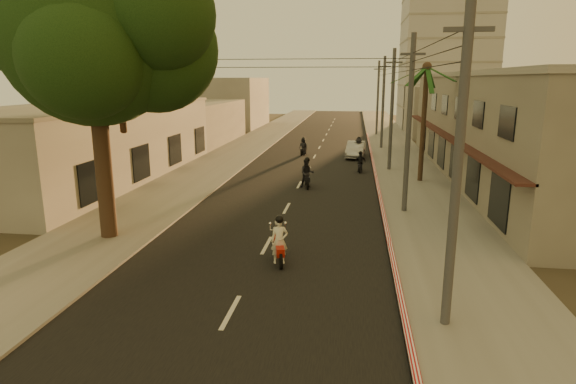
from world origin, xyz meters
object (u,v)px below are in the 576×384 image
(broadleaf_tree, at_px, (103,37))
(parked_car, at_px, (356,150))
(scooter_red, at_px, (279,242))
(palm_tree, at_px, (427,74))
(scooter_mid_a, at_px, (307,174))
(scooter_mid_b, at_px, (360,163))
(scooter_far_b, at_px, (358,148))
(scooter_far_a, at_px, (303,147))

(broadleaf_tree, bearing_deg, parked_car, 66.79)
(scooter_red, bearing_deg, palm_tree, 51.56)
(palm_tree, xyz_separation_m, scooter_mid_a, (-7.42, -2.71, -6.24))
(palm_tree, bearing_deg, parked_car, 113.31)
(palm_tree, distance_m, scooter_mid_b, 8.20)
(scooter_mid_b, distance_m, scooter_far_b, 6.75)
(scooter_far_b, bearing_deg, broadleaf_tree, -118.12)
(scooter_mid_b, height_order, parked_car, scooter_mid_b)
(scooter_red, height_order, scooter_mid_a, scooter_mid_a)
(scooter_red, xyz_separation_m, parked_car, (2.82, 25.94, -0.13))
(palm_tree, distance_m, scooter_red, 18.51)
(scooter_mid_b, bearing_deg, broadleaf_tree, -120.40)
(scooter_mid_a, bearing_deg, broadleaf_tree, -132.65)
(scooter_red, relative_size, scooter_mid_b, 1.16)
(palm_tree, relative_size, scooter_red, 4.33)
(scooter_mid_a, relative_size, scooter_far_a, 1.19)
(scooter_red, relative_size, scooter_far_a, 1.12)
(scooter_far_a, height_order, parked_car, scooter_far_a)
(scooter_far_b, bearing_deg, palm_tree, -71.64)
(scooter_red, xyz_separation_m, scooter_mid_a, (-0.26, 13.14, 0.07))
(scooter_far_b, relative_size, parked_car, 0.44)
(scooter_mid_b, xyz_separation_m, parked_car, (-0.34, 6.96, -0.01))
(palm_tree, xyz_separation_m, scooter_mid_b, (-4.01, 3.13, -6.43))
(palm_tree, relative_size, scooter_far_a, 4.85)
(broadleaf_tree, relative_size, scooter_far_a, 7.16)
(scooter_red, distance_m, scooter_mid_a, 13.14)
(palm_tree, height_order, scooter_far_b, palm_tree)
(scooter_far_a, bearing_deg, broadleaf_tree, -92.72)
(scooter_mid_b, relative_size, parked_car, 0.37)
(scooter_mid_a, bearing_deg, scooter_mid_b, 49.86)
(scooter_far_a, bearing_deg, scooter_mid_b, -46.50)
(broadleaf_tree, height_order, scooter_mid_a, broadleaf_tree)
(parked_car, bearing_deg, scooter_far_a, 176.04)
(scooter_mid_a, bearing_deg, palm_tree, 10.26)
(palm_tree, height_order, scooter_far_a, palm_tree)
(broadleaf_tree, height_order, scooter_far_a, broadleaf_tree)
(scooter_far_a, bearing_deg, scooter_red, -75.97)
(scooter_far_a, bearing_deg, scooter_mid_a, -73.03)
(parked_car, bearing_deg, scooter_mid_b, -82.78)
(palm_tree, xyz_separation_m, scooter_far_a, (-9.10, 10.79, -6.39))
(parked_car, bearing_deg, scooter_far_b, -37.78)
(scooter_mid_b, height_order, scooter_far_b, scooter_far_b)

